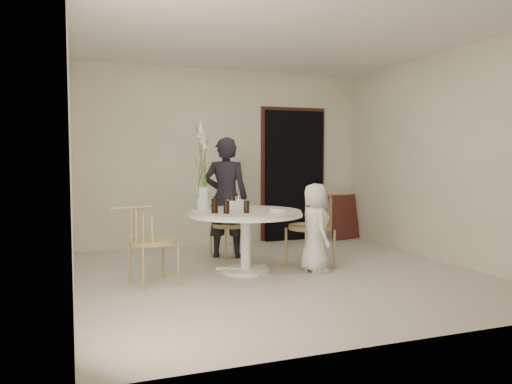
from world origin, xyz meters
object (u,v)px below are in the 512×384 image
object	(u,v)px
table	(246,220)
chair_far	(225,218)
girl	(226,198)
flower_vase	(202,172)
boy	(315,228)
birthday_cake	(236,205)
chair_left	(143,234)
chair_right	(319,219)

from	to	relation	value
table	chair_far	bearing A→B (deg)	87.09
girl	flower_vase	size ratio (longest dim) A/B	1.51
chair_far	boy	bearing A→B (deg)	-75.86
table	birthday_cake	xyz separation A→B (m)	(-0.06, 0.18, 0.17)
table	birthday_cake	world-z (taller)	birthday_cake
boy	chair_left	bearing A→B (deg)	92.24
birthday_cake	chair_far	bearing A→B (deg)	82.24
table	chair_left	world-z (taller)	chair_left
chair_left	table	bearing A→B (deg)	-94.69
table	girl	distance (m)	0.96
table	boy	distance (m)	0.82
chair_right	chair_left	distance (m)	2.18
chair_right	birthday_cake	world-z (taller)	chair_right
table	girl	size ratio (longest dim) A/B	0.82
table	chair_left	distance (m)	1.23
chair_right	chair_left	size ratio (longest dim) A/B	1.08
girl	chair_left	bearing A→B (deg)	65.59
chair_right	boy	distance (m)	0.33
chair_right	flower_vase	distance (m)	1.54
boy	flower_vase	size ratio (longest dim) A/B	0.98
chair_left	girl	bearing A→B (deg)	-61.77
chair_far	flower_vase	xyz separation A→B (m)	(-0.50, -0.73, 0.65)
chair_far	birthday_cake	size ratio (longest dim) A/B	3.58
chair_far	birthday_cake	xyz separation A→B (m)	(-0.11, -0.82, 0.26)
girl	birthday_cake	xyz separation A→B (m)	(-0.10, -0.76, -0.03)
birthday_cake	flower_vase	size ratio (longest dim) A/B	0.21
chair_right	table	bearing A→B (deg)	-99.54
chair_left	chair_far	bearing A→B (deg)	-60.49
flower_vase	girl	bearing A→B (deg)	53.75
table	birthday_cake	size ratio (longest dim) A/B	5.84
birthday_cake	girl	bearing A→B (deg)	82.37
table	boy	xyz separation A→B (m)	(0.77, -0.25, -0.09)
boy	birthday_cake	size ratio (longest dim) A/B	4.60
chair_right	girl	distance (m)	1.32
chair_left	flower_vase	xyz separation A→B (m)	(0.77, 0.48, 0.63)
boy	flower_vase	distance (m)	1.48
table	chair_right	world-z (taller)	chair_right
chair_right	chair_left	xyz separation A→B (m)	(-2.17, -0.21, -0.04)
chair_right	birthday_cake	size ratio (longest dim) A/B	4.04
chair_far	boy	distance (m)	1.45
chair_right	boy	xyz separation A→B (m)	(-0.18, -0.26, -0.07)
chair_left	flower_vase	distance (m)	1.10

